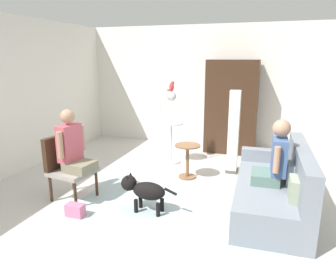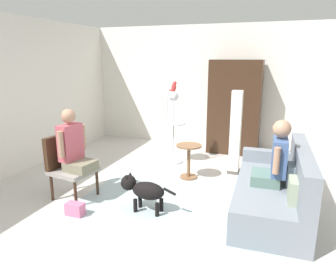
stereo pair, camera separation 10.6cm
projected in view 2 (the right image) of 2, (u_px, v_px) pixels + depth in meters
The scene contains 15 objects.
ground_plane at pixel (179, 208), 4.36m from camera, with size 7.92×7.92×0.00m, color beige.
back_wall at pixel (225, 87), 7.07m from camera, with size 6.92×0.12×2.76m, color silver.
left_wall at pixel (7, 97), 5.35m from camera, with size 0.12×7.20×2.76m, color silver.
area_rug at pixel (176, 209), 4.30m from camera, with size 2.87×2.36×0.01m, color #9EB2B7.
couch at pixel (276, 191), 4.16m from camera, with size 0.96×1.99×0.91m.
armchair at pixel (67, 162), 4.60m from camera, with size 0.64×0.63×0.94m.
person_on_couch at pixel (275, 159), 4.04m from camera, with size 0.46×0.58×0.87m.
person_on_armchair at pixel (73, 146), 4.46m from camera, with size 0.49×0.51×0.89m.
round_end_table at pixel (189, 158), 5.35m from camera, with size 0.44×0.44×0.60m.
dog at pixel (143, 189), 4.19m from camera, with size 0.80×0.25×0.52m.
bird_cage_stand at pixel (174, 123), 6.05m from camera, with size 0.46×0.46×1.42m.
parrot at pixel (174, 87), 5.87m from camera, with size 0.17×0.10×0.20m.
column_lamp at pixel (235, 133), 5.48m from camera, with size 0.20×0.20×1.50m.
armoire_cabinet at pixel (235, 107), 6.69m from camera, with size 1.08×0.56×2.00m, color #382316.
handbag at pixel (75, 209), 4.13m from camera, with size 0.24×0.14×0.17m, color #D8668C.
Camera 2 is at (1.21, -3.78, 2.05)m, focal length 33.14 mm.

